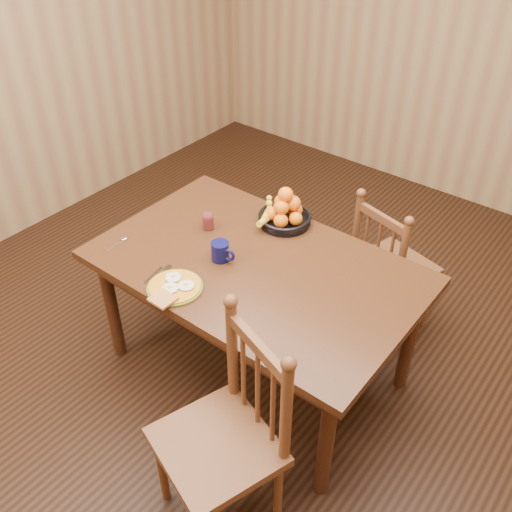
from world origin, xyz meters
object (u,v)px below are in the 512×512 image
Objects in this scene: breakfast_plate at (174,287)px; chair_far at (390,267)px; dining_table at (256,277)px; coffee_mug at (221,251)px; fruit_bowl at (284,212)px; chair_near at (226,438)px.

chair_far is at bearing 64.25° from breakfast_plate.
coffee_mug reaches higher than dining_table.
fruit_bowl reaches higher than coffee_mug.
coffee_mug is (-0.54, -0.85, 0.36)m from chair_far.
dining_table is 11.96× the size of coffee_mug.
coffee_mug is at bearing 149.90° from chair_near.
coffee_mug is (-0.57, 0.64, 0.30)m from chair_near.
fruit_bowl reaches higher than breakfast_plate.
fruit_bowl is at bearing 83.77° from coffee_mug.
chair_near is at bearing -64.74° from fruit_bowl.
chair_near is at bearing -29.57° from breakfast_plate.
chair_near is at bearing 106.17° from chair_far.
chair_near reaches higher than fruit_bowl.
chair_far reaches higher than dining_table.
dining_table is at bearing 138.01° from chair_near.
dining_table is 0.85m from chair_near.
dining_table is 0.22m from coffee_mug.
chair_far is at bearing 57.74° from coffee_mug.
chair_near is 0.73m from breakfast_plate.
breakfast_plate is at bearing -115.06° from dining_table.
coffee_mug is 0.41× the size of fruit_bowl.
chair_near is at bearing -60.30° from dining_table.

